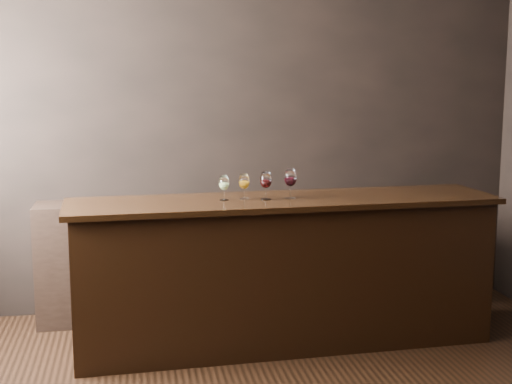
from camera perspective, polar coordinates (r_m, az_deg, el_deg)
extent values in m
cube|color=black|center=(5.76, -3.26, 4.38)|extent=(5.00, 0.02, 2.80)
cube|color=black|center=(1.46, 18.94, -10.88)|extent=(5.00, 0.02, 2.80)
cube|color=black|center=(5.06, 2.24, -6.60)|extent=(2.92, 0.74, 1.01)
cube|color=black|center=(4.94, 2.28, -0.73)|extent=(3.01, 0.81, 0.04)
cube|color=black|center=(5.68, -4.07, -5.26)|extent=(2.59, 0.40, 0.93)
cylinder|color=white|center=(4.87, -2.57, -0.63)|extent=(0.06, 0.06, 0.00)
cylinder|color=white|center=(4.87, -2.57, -0.24)|extent=(0.01, 0.01, 0.06)
ellipsoid|color=white|center=(4.85, -2.58, 0.73)|extent=(0.07, 0.07, 0.10)
cylinder|color=white|center=(4.85, -2.58, 1.27)|extent=(0.05, 0.05, 0.01)
ellipsoid|color=#D2E886|center=(4.85, -2.57, 0.53)|extent=(0.06, 0.06, 0.05)
cylinder|color=white|center=(4.91, -0.95, -0.54)|extent=(0.06, 0.06, 0.00)
cylinder|color=white|center=(4.91, -0.96, -0.13)|extent=(0.01, 0.01, 0.07)
ellipsoid|color=white|center=(4.89, -0.96, 0.86)|extent=(0.07, 0.07, 0.11)
cylinder|color=white|center=(4.89, -0.96, 1.41)|extent=(0.06, 0.06, 0.01)
ellipsoid|color=orange|center=(4.89, -0.96, 0.66)|extent=(0.06, 0.06, 0.05)
cylinder|color=white|center=(4.89, 0.79, -0.57)|extent=(0.07, 0.07, 0.00)
cylinder|color=white|center=(4.89, 0.79, -0.13)|extent=(0.01, 0.01, 0.07)
ellipsoid|color=white|center=(4.87, 0.80, 0.98)|extent=(0.08, 0.08, 0.12)
cylinder|color=white|center=(4.86, 0.80, 1.58)|extent=(0.06, 0.06, 0.01)
ellipsoid|color=black|center=(4.87, 0.80, 0.75)|extent=(0.07, 0.07, 0.05)
cylinder|color=white|center=(4.94, 2.75, -0.48)|extent=(0.07, 0.07, 0.00)
cylinder|color=white|center=(4.94, 2.76, -0.01)|extent=(0.01, 0.01, 0.08)
ellipsoid|color=white|center=(4.92, 2.77, 1.16)|extent=(0.09, 0.09, 0.12)
cylinder|color=white|center=(4.91, 2.77, 1.80)|extent=(0.07, 0.07, 0.01)
ellipsoid|color=black|center=(4.92, 2.76, 0.92)|extent=(0.07, 0.07, 0.06)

